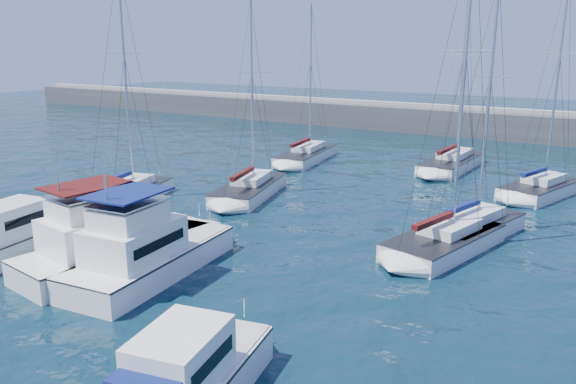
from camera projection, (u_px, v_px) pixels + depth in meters
The scene contains 13 objects.
ground at pixel (160, 275), 26.42m from camera, with size 220.00×220.00×0.00m, color black.
breakwater at pixel (469, 126), 68.47m from camera, with size 160.00×6.00×4.45m.
motor_yacht_port_outer at pixel (23, 235), 29.14m from camera, with size 3.69×7.26×3.20m.
motor_yacht_port_inner at pixel (110, 244), 27.24m from camera, with size 4.51×10.08×4.69m.
motor_yacht_stbd_inner at pixel (145, 254), 25.99m from camera, with size 4.60×9.59×4.69m.
motor_yacht_stbd_outer at pixel (192, 381), 16.44m from camera, with size 3.76×6.73×3.20m.
sailboat_mid_a at pixel (128, 194), 38.94m from camera, with size 5.16×8.32×16.10m.
sailboat_mid_b at pixel (250, 189), 40.27m from camera, with size 5.20×8.78×13.96m.
sailboat_mid_d at pixel (445, 241), 29.42m from camera, with size 4.72×8.15×16.45m.
sailboat_mid_e at pixel (472, 227), 31.78m from camera, with size 4.65×7.62×14.22m.
sailboat_back_a at pixel (306, 155), 52.93m from camera, with size 4.58×9.69×14.59m.
sailboat_back_b at pixel (452, 163), 49.45m from camera, with size 3.36×9.90×15.61m.
sailboat_back_c at pixel (540, 189), 40.29m from camera, with size 4.93×7.76×16.03m.
Camera 1 is at (18.41, -17.39, 10.43)m, focal length 35.00 mm.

